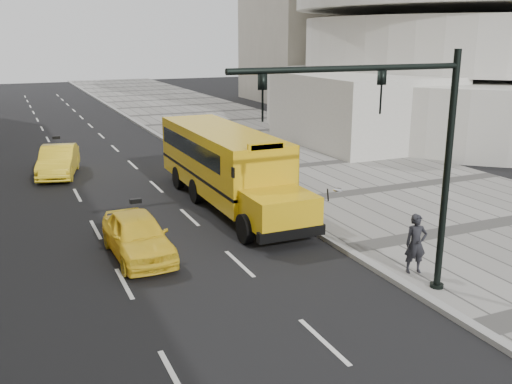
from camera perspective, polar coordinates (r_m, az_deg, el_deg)
name	(u,v)px	position (r m, az deg, el deg)	size (l,w,h in m)	color
ground	(124,226)	(21.34, -13.09, -3.33)	(140.00, 140.00, 0.00)	black
sidewalk_museum	(393,189)	(26.18, 13.54, 0.29)	(12.00, 140.00, 0.15)	gray
curb_museum	(272,205)	(23.11, 1.62, -1.28)	(0.30, 140.00, 0.15)	gray
school_bus	(224,160)	(23.44, -3.25, 3.21)	(2.96, 11.56, 3.19)	gold
taxi_near	(138,235)	(18.14, -11.76, -4.27)	(1.66, 4.14, 1.41)	yellow
taxi_far	(58,161)	(29.64, -19.16, 2.93)	(1.57, 4.50, 1.48)	yellow
pedestrian	(416,244)	(16.81, 15.69, -5.00)	(0.63, 0.41, 1.73)	black
traffic_signal	(404,147)	(14.27, 14.61, 4.33)	(6.18, 0.36, 6.40)	black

